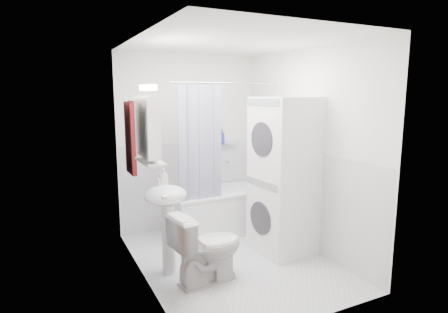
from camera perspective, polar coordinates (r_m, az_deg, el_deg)
name	(u,v)px	position (r m, az deg, el deg)	size (l,w,h in m)	color
floor	(233,260)	(4.42, 1.35, -15.52)	(2.60, 2.60, 0.00)	silver
room_walls	(233,130)	(4.02, 1.44, 4.05)	(2.60, 2.60, 2.60)	white
wainscot	(222,203)	(4.45, -0.38, -7.06)	(1.98, 2.58, 2.58)	white
door	(165,197)	(3.25, -9.04, -6.17)	(0.05, 2.00, 2.00)	brown
bathtub	(224,207)	(5.21, -0.02, -7.78)	(1.51, 0.72, 0.58)	white
tub_spout	(226,161)	(5.45, 0.33, -0.74)	(0.04, 0.04, 0.12)	silver
curtain_rod	(235,83)	(4.71, 1.61, 11.12)	(0.02, 0.02, 1.69)	silver
shower_curtain	(200,145)	(4.55, -3.67, 1.69)	(0.55, 0.02, 1.45)	#141547
sink	(166,209)	(3.93, -8.77, -7.88)	(0.44, 0.37, 1.04)	white
medicine_cabinet	(148,125)	(3.78, -11.57, 4.70)	(0.13, 0.50, 0.71)	white
shelf	(150,161)	(3.83, -11.17, -0.75)	(0.18, 0.54, 0.03)	silver
shower_caddy	(230,144)	(5.42, 0.85, 1.92)	(0.22, 0.06, 0.02)	silver
towel	(130,136)	(4.42, -14.09, 2.99)	(0.07, 0.35, 0.85)	#4D1A13
washer_dryer	(285,176)	(4.45, 9.24, -2.94)	(0.70, 0.69, 1.84)	white
toilet	(207,247)	(3.84, -2.56, -13.65)	(0.41, 0.74, 0.72)	white
soap_pump	(164,181)	(4.07, -9.17, -3.68)	(0.08, 0.17, 0.08)	gray
shelf_bottle	(154,159)	(3.68, -10.58, -0.39)	(0.07, 0.18, 0.07)	gray
shelf_cup	(147,154)	(3.93, -11.66, 0.44)	(0.10, 0.09, 0.10)	gray
shampoo_a	(214,140)	(5.31, -1.47, 2.58)	(0.13, 0.17, 0.13)	gray
shampoo_b	(222,141)	(5.36, -0.30, 2.38)	(0.08, 0.21, 0.08)	#2A31A9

